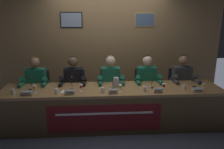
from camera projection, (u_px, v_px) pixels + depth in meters
name	position (u px, v px, depth m)	size (l,w,h in m)	color
ground_plane	(112.00, 124.00, 4.14)	(12.00, 12.00, 0.00)	#383D4C
wall_back_panelled	(108.00, 45.00, 5.02)	(5.11, 0.14, 2.60)	#937047
conference_table	(112.00, 102.00, 3.89)	(3.91, 0.80, 0.72)	olive
chair_far_left	(39.00, 94.00, 4.50)	(0.44, 0.44, 0.89)	black
panelist_far_left	(36.00, 84.00, 4.23)	(0.51, 0.48, 1.22)	black
nameplate_far_left	(26.00, 93.00, 3.57)	(0.19, 0.06, 0.08)	white
juice_glass_far_left	(35.00, 88.00, 3.70)	(0.06, 0.06, 0.12)	white
water_cup_far_left	(13.00, 92.00, 3.65)	(0.06, 0.06, 0.08)	silver
microphone_far_left	(31.00, 86.00, 3.84)	(0.06, 0.17, 0.22)	black
chair_left	(75.00, 93.00, 4.54)	(0.44, 0.44, 0.89)	black
panelist_left	(74.00, 83.00, 4.28)	(0.51, 0.48, 1.22)	black
nameplate_left	(70.00, 92.00, 3.62)	(0.17, 0.06, 0.08)	white
juice_glass_left	(81.00, 87.00, 3.75)	(0.06, 0.06, 0.12)	white
water_cup_left	(56.00, 91.00, 3.66)	(0.06, 0.06, 0.08)	silver
microphone_left	(72.00, 85.00, 3.85)	(0.06, 0.17, 0.22)	black
chair_center	(110.00, 92.00, 4.59)	(0.44, 0.44, 0.89)	black
panelist_center	(111.00, 82.00, 4.32)	(0.51, 0.48, 1.22)	black
nameplate_center	(113.00, 91.00, 3.66)	(0.15, 0.06, 0.08)	white
juice_glass_center	(121.00, 87.00, 3.73)	(0.06, 0.06, 0.12)	white
water_cup_center	(103.00, 90.00, 3.71)	(0.06, 0.06, 0.08)	silver
microphone_center	(113.00, 85.00, 3.89)	(0.06, 0.17, 0.22)	black
chair_right	(145.00, 91.00, 4.63)	(0.44, 0.44, 0.89)	black
panelist_right	(147.00, 82.00, 4.36)	(0.51, 0.48, 1.22)	black
nameplate_right	(158.00, 90.00, 3.71)	(0.16, 0.06, 0.08)	white
juice_glass_right	(164.00, 86.00, 3.80)	(0.06, 0.06, 0.12)	white
water_cup_right	(145.00, 89.00, 3.77)	(0.06, 0.06, 0.08)	silver
microphone_right	(152.00, 84.00, 3.96)	(0.06, 0.17, 0.22)	black
chair_far_right	(178.00, 91.00, 4.67)	(0.44, 0.44, 0.89)	black
panelist_far_right	(183.00, 81.00, 4.41)	(0.51, 0.48, 1.22)	black
nameplate_far_right	(198.00, 90.00, 3.73)	(0.19, 0.06, 0.08)	white
juice_glass_far_right	(204.00, 85.00, 3.81)	(0.06, 0.06, 0.12)	white
water_cup_far_right	(184.00, 88.00, 3.85)	(0.06, 0.06, 0.08)	silver
microphone_far_right	(194.00, 83.00, 3.99)	(0.06, 0.17, 0.22)	black
water_pitcher_central	(116.00, 83.00, 3.94)	(0.15, 0.10, 0.21)	silver
document_stack_left	(67.00, 92.00, 3.74)	(0.22, 0.17, 0.01)	white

